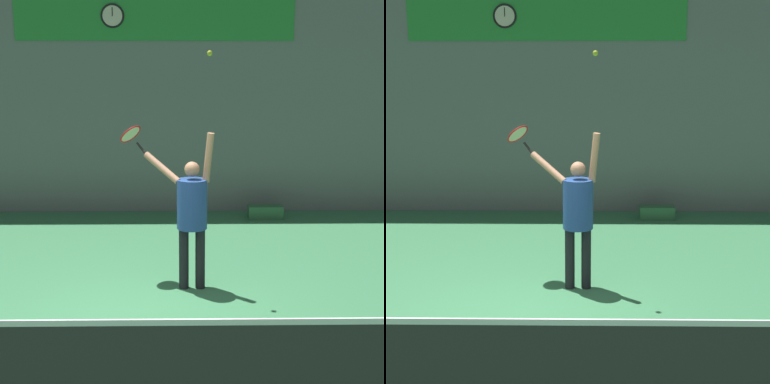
{
  "view_description": "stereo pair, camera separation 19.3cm",
  "coord_description": "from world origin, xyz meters",
  "views": [
    {
      "loc": [
        0.58,
        -5.42,
        2.79
      ],
      "look_at": [
        0.68,
        1.36,
        1.32
      ],
      "focal_mm": 50.0,
      "sensor_mm": 36.0,
      "label": 1
    },
    {
      "loc": [
        0.77,
        -5.42,
        2.79
      ],
      "look_at": [
        0.68,
        1.36,
        1.32
      ],
      "focal_mm": 50.0,
      "sensor_mm": 36.0,
      "label": 2
    }
  ],
  "objects": [
    {
      "name": "back_wall",
      "position": [
        0.0,
        5.63,
        2.5
      ],
      "size": [
        18.0,
        0.1,
        5.0
      ],
      "color": "slate",
      "rests_on": "ground_plane"
    },
    {
      "name": "scoreboard_clock",
      "position": [
        -0.82,
        5.55,
        3.96
      ],
      "size": [
        0.47,
        0.04,
        0.47
      ],
      "color": "beige"
    },
    {
      "name": "court_net",
      "position": [
        0.0,
        -1.59,
        0.5
      ],
      "size": [
        7.27,
        0.07,
        1.06
      ],
      "color": "#333333",
      "rests_on": "ground_plane"
    },
    {
      "name": "equipment_bag",
      "position": [
        2.21,
        4.97,
        0.13
      ],
      "size": [
        0.69,
        0.3,
        0.26
      ],
      "color": "#33663F",
      "rests_on": "ground_plane"
    },
    {
      "name": "tennis_player",
      "position": [
        0.67,
        1.37,
        1.08
      ],
      "size": [
        0.96,
        0.6,
        2.1
      ],
      "color": "black",
      "rests_on": "ground_plane"
    },
    {
      "name": "sponsor_banner",
      "position": [
        0.0,
        5.57,
        3.96
      ],
      "size": [
        5.52,
        0.02,
        0.94
      ],
      "color": "#288C38"
    },
    {
      "name": "ground_plane",
      "position": [
        0.0,
        0.0,
        0.0
      ],
      "size": [
        18.0,
        18.0,
        0.0
      ],
      "primitive_type": "plane",
      "color": "#387A4C"
    },
    {
      "name": "tennis_racket",
      "position": [
        -0.14,
        1.86,
        2.01
      ],
      "size": [
        0.44,
        0.42,
        0.4
      ],
      "color": "black"
    },
    {
      "name": "tennis_ball",
      "position": [
        0.89,
        1.24,
        3.07
      ],
      "size": [
        0.07,
        0.07,
        0.07
      ],
      "color": "#CCDB2D"
    }
  ]
}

